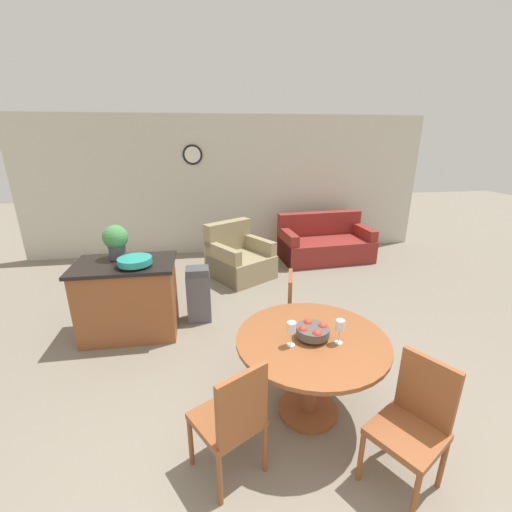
# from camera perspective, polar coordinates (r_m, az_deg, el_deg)

# --- Properties ---
(ground_plane) EXTENTS (24.00, 24.00, 0.00)m
(ground_plane) POSITION_cam_1_polar(r_m,az_deg,el_deg) (2.81, 8.05, -36.15)
(ground_plane) COLOR gray
(wall_back) EXTENTS (8.00, 0.09, 2.70)m
(wall_back) POSITION_cam_1_polar(r_m,az_deg,el_deg) (7.01, -4.43, 11.52)
(wall_back) COLOR beige
(wall_back) RESTS_ON ground_plane
(dining_table) EXTENTS (1.25, 1.25, 0.75)m
(dining_table) POSITION_cam_1_polar(r_m,az_deg,el_deg) (2.99, 9.17, -16.08)
(dining_table) COLOR brown
(dining_table) RESTS_ON ground_plane
(dining_chair_near_left) EXTENTS (0.57, 0.57, 0.94)m
(dining_chair_near_left) POSITION_cam_1_polar(r_m,az_deg,el_deg) (2.55, -3.91, -25.22)
(dining_chair_near_left) COLOR brown
(dining_chair_near_left) RESTS_ON ground_plane
(dining_chair_near_right) EXTENTS (0.57, 0.57, 0.94)m
(dining_chair_near_right) POSITION_cam_1_polar(r_m,az_deg,el_deg) (2.74, 24.84, -23.47)
(dining_chair_near_right) COLOR brown
(dining_chair_near_right) RESTS_ON ground_plane
(dining_chair_far_side) EXTENTS (0.51, 0.51, 0.94)m
(dining_chair_far_side) POSITION_cam_1_polar(r_m,az_deg,el_deg) (3.75, 7.33, -9.23)
(dining_chair_far_side) COLOR brown
(dining_chair_far_side) RESTS_ON ground_plane
(fruit_bowl) EXTENTS (0.27, 0.27, 0.13)m
(fruit_bowl) POSITION_cam_1_polar(r_m,az_deg,el_deg) (2.86, 9.42, -12.19)
(fruit_bowl) COLOR #4C4742
(fruit_bowl) RESTS_ON dining_table
(wine_glass_left) EXTENTS (0.07, 0.07, 0.20)m
(wine_glass_left) POSITION_cam_1_polar(r_m,az_deg,el_deg) (2.71, 5.95, -11.92)
(wine_glass_left) COLOR silver
(wine_glass_left) RESTS_ON dining_table
(wine_glass_right) EXTENTS (0.07, 0.07, 0.20)m
(wine_glass_right) POSITION_cam_1_polar(r_m,az_deg,el_deg) (2.80, 13.82, -11.30)
(wine_glass_right) COLOR silver
(wine_glass_right) RESTS_ON dining_table
(kitchen_island) EXTENTS (1.14, 0.74, 0.92)m
(kitchen_island) POSITION_cam_1_polar(r_m,az_deg,el_deg) (4.41, -20.45, -6.61)
(kitchen_island) COLOR brown
(kitchen_island) RESTS_ON ground_plane
(teal_bowl) EXTENTS (0.38, 0.38, 0.10)m
(teal_bowl) POSITION_cam_1_polar(r_m,az_deg,el_deg) (4.07, -19.54, -0.80)
(teal_bowl) COLOR teal
(teal_bowl) RESTS_ON kitchen_island
(potted_plant) EXTENTS (0.29, 0.29, 0.41)m
(potted_plant) POSITION_cam_1_polar(r_m,az_deg,el_deg) (4.35, -22.33, 2.48)
(potted_plant) COLOR #4C4C51
(potted_plant) RESTS_ON kitchen_island
(trash_bin) EXTENTS (0.30, 0.25, 0.73)m
(trash_bin) POSITION_cam_1_polar(r_m,az_deg,el_deg) (4.53, -9.54, -6.30)
(trash_bin) COLOR #56565B
(trash_bin) RESTS_ON ground_plane
(couch) EXTENTS (1.77, 1.04, 0.87)m
(couch) POSITION_cam_1_polar(r_m,az_deg,el_deg) (6.86, 11.34, 1.96)
(couch) COLOR maroon
(couch) RESTS_ON ground_plane
(armchair) EXTENTS (1.23, 1.25, 0.91)m
(armchair) POSITION_cam_1_polar(r_m,az_deg,el_deg) (5.88, -2.89, -0.54)
(armchair) COLOR #998966
(armchair) RESTS_ON ground_plane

